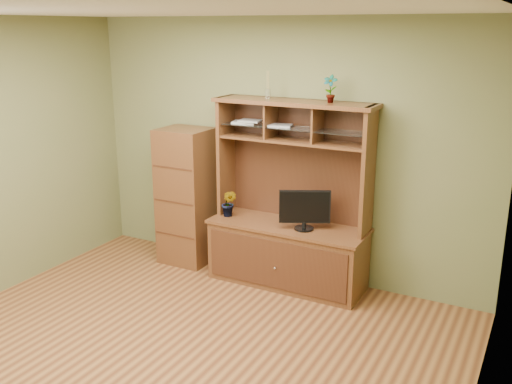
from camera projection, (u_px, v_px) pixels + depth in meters
The scene contains 8 objects.
room at pixel (166, 199), 4.28m from camera, with size 4.54×4.04×2.74m.
media_hutch at pixel (289, 235), 5.87m from camera, with size 1.66×0.61×1.90m.
monitor at pixel (304, 209), 5.62m from camera, with size 0.47×0.26×0.40m.
orchid_plant at pixel (229, 203), 6.02m from camera, with size 0.16×0.13×0.29m, color #36591E.
top_plant at pixel (330, 89), 5.35m from camera, with size 0.14×0.09×0.26m, color #2E5E20.
reed_diffuser at pixel (268, 88), 5.65m from camera, with size 0.05×0.05×0.27m.
magazines at pixel (258, 123), 5.80m from camera, with size 0.68×0.23×0.04m.
side_cabinet at pixel (187, 196), 6.38m from camera, with size 0.55×0.50×1.53m.
Camera 1 is at (2.52, -3.30, 2.59)m, focal length 40.00 mm.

